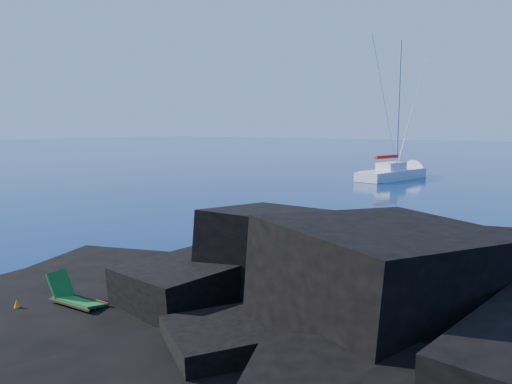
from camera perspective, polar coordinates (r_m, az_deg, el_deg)
headland at (r=11.85m, az=9.83°, el=-20.44°), size 24.00×24.00×3.60m
beach at (r=15.99m, az=-24.00°, el=-13.40°), size 9.08×6.86×0.70m
surf_foam at (r=17.99m, az=-10.25°, el=-10.53°), size 10.00×8.00×0.06m
sailboat at (r=55.11m, az=15.44°, el=1.44°), size 4.51×14.10×14.52m
deck_chair at (r=14.89m, az=-19.66°, el=-10.88°), size 1.81×0.93×1.19m
marker_cone at (r=15.42m, az=-25.64°, el=-11.88°), size 0.41×0.41×0.52m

